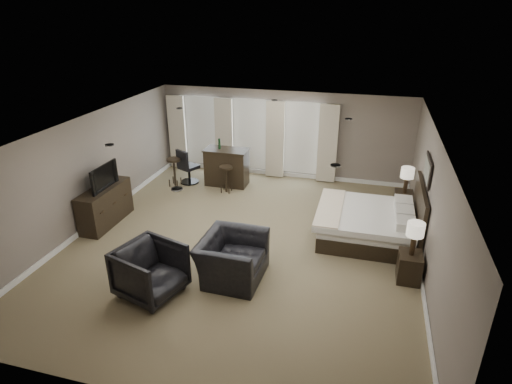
% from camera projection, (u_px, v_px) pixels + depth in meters
% --- Properties ---
extents(room, '(7.60, 8.60, 2.64)m').
position_uv_depth(room, '(242.00, 190.00, 8.99)').
color(room, '#6E6246').
rests_on(room, ground).
extents(window_bay, '(5.25, 0.20, 2.30)m').
position_uv_depth(window_bay, '(250.00, 137.00, 12.90)').
color(window_bay, silver).
rests_on(window_bay, room).
extents(bed, '(2.14, 2.04, 1.36)m').
position_uv_depth(bed, '(366.00, 210.00, 9.49)').
color(bed, silver).
rests_on(bed, ground).
extents(nightstand_near, '(0.43, 0.52, 0.57)m').
position_uv_depth(nightstand_near, '(409.00, 267.00, 8.16)').
color(nightstand_near, black).
rests_on(nightstand_near, ground).
extents(nightstand_far, '(0.45, 0.54, 0.59)m').
position_uv_depth(nightstand_far, '(403.00, 203.00, 10.71)').
color(nightstand_far, black).
rests_on(nightstand_far, ground).
extents(lamp_near, '(0.32, 0.32, 0.67)m').
position_uv_depth(lamp_near, '(414.00, 239.00, 7.91)').
color(lamp_near, beige).
rests_on(lamp_near, nightstand_near).
extents(lamp_far, '(0.32, 0.32, 0.66)m').
position_uv_depth(lamp_far, '(406.00, 180.00, 10.46)').
color(lamp_far, beige).
rests_on(lamp_far, nightstand_far).
extents(wall_art, '(0.04, 0.96, 0.56)m').
position_uv_depth(wall_art, '(427.00, 170.00, 8.79)').
color(wall_art, slate).
rests_on(wall_art, room).
extents(dresser, '(0.51, 1.59, 0.93)m').
position_uv_depth(dresser, '(105.00, 206.00, 10.22)').
color(dresser, black).
rests_on(dresser, ground).
extents(tv, '(0.58, 1.00, 0.13)m').
position_uv_depth(tv, '(102.00, 185.00, 10.00)').
color(tv, black).
rests_on(tv, dresser).
extents(armchair_near, '(0.90, 1.34, 1.15)m').
position_uv_depth(armchair_near, '(232.00, 251.00, 8.13)').
color(armchair_near, black).
rests_on(armchair_near, ground).
extents(armchair_far, '(1.23, 1.27, 1.06)m').
position_uv_depth(armchair_far, '(150.00, 269.00, 7.66)').
color(armchair_far, black).
rests_on(armchair_far, ground).
extents(bar_counter, '(1.25, 0.65, 1.09)m').
position_uv_depth(bar_counter, '(227.00, 167.00, 12.39)').
color(bar_counter, black).
rests_on(bar_counter, ground).
extents(bar_stool_left, '(0.46, 0.46, 0.83)m').
position_uv_depth(bar_stool_left, '(175.00, 172.00, 12.36)').
color(bar_stool_left, black).
rests_on(bar_stool_left, ground).
extents(bar_stool_right, '(0.40, 0.40, 0.77)m').
position_uv_depth(bar_stool_right, '(226.00, 179.00, 11.95)').
color(bar_stool_right, black).
rests_on(bar_stool_right, ground).
extents(desk_chair, '(0.72, 0.72, 1.05)m').
position_uv_depth(desk_chair, '(189.00, 166.00, 12.51)').
color(desk_chair, black).
rests_on(desk_chair, ground).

